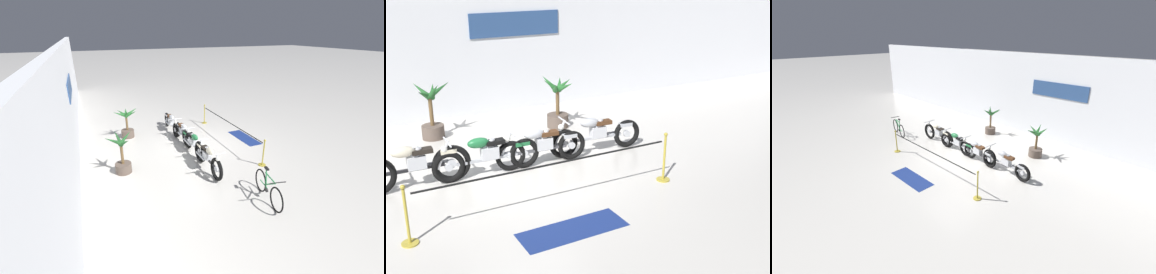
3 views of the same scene
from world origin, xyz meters
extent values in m
plane|color=silver|center=(0.00, 0.00, 0.00)|extent=(120.00, 120.00, 0.00)
cube|color=white|center=(0.00, 5.12, 2.10)|extent=(28.00, 0.25, 4.20)
cube|color=navy|center=(1.83, 4.98, 2.61)|extent=(2.78, 0.04, 0.70)
torus|color=black|center=(-1.35, 0.70, 0.40)|extent=(0.80, 0.14, 0.80)
cylinder|color=silver|center=(-1.35, 0.70, 0.40)|extent=(0.19, 0.08, 0.19)
cube|color=silver|center=(-2.03, 0.72, 0.56)|extent=(0.37, 0.23, 0.26)
cylinder|color=silver|center=(-2.07, 0.72, 0.76)|extent=(0.18, 0.11, 0.24)
cylinder|color=silver|center=(-1.99, 0.72, 0.76)|extent=(0.18, 0.11, 0.24)
cylinder|color=silver|center=(-1.73, 0.85, 0.42)|extent=(0.70, 0.09, 0.07)
cube|color=black|center=(-2.08, 0.72, 0.42)|extent=(1.18, 0.09, 0.06)
ellipsoid|color=beige|center=(-2.26, 0.72, 0.82)|extent=(0.47, 0.23, 0.22)
cube|color=black|center=(-1.90, 0.71, 0.78)|extent=(0.40, 0.21, 0.09)
cube|color=beige|center=(-1.40, 0.70, 0.69)|extent=(0.32, 0.17, 0.08)
torus|color=black|center=(-1.42, 0.67, 0.34)|extent=(0.69, 0.13, 0.69)
torus|color=black|center=(0.24, 0.65, 0.34)|extent=(0.69, 0.13, 0.69)
cylinder|color=silver|center=(-1.42, 0.67, 0.34)|extent=(0.16, 0.08, 0.16)
cylinder|color=silver|center=(0.24, 0.65, 0.34)|extent=(0.16, 0.08, 0.16)
cylinder|color=silver|center=(-1.51, 0.67, 0.63)|extent=(0.30, 0.06, 0.59)
cube|color=silver|center=(-0.54, 0.66, 0.50)|extent=(0.36, 0.22, 0.26)
cylinder|color=silver|center=(-0.59, 0.66, 0.70)|extent=(0.18, 0.11, 0.24)
cylinder|color=silver|center=(-0.50, 0.66, 0.70)|extent=(0.18, 0.11, 0.24)
cylinder|color=silver|center=(-0.24, 0.80, 0.36)|extent=(0.70, 0.08, 0.07)
cube|color=#ADAFB5|center=(-0.59, 0.66, 0.36)|extent=(1.33, 0.08, 0.06)
ellipsoid|color=#1E6B38|center=(-0.77, 0.66, 0.76)|extent=(0.46, 0.23, 0.22)
cube|color=black|center=(-0.41, 0.66, 0.72)|extent=(0.40, 0.21, 0.09)
cube|color=#1E6B38|center=(0.19, 0.65, 0.58)|extent=(0.32, 0.16, 0.08)
cylinder|color=silver|center=(-1.40, 0.67, 0.89)|extent=(0.04, 0.62, 0.04)
sphere|color=silver|center=(-1.48, 0.67, 0.75)|extent=(0.14, 0.14, 0.14)
torus|color=black|center=(-0.08, 0.66, 0.34)|extent=(0.69, 0.14, 0.68)
torus|color=black|center=(1.39, 0.60, 0.34)|extent=(0.69, 0.14, 0.68)
cylinder|color=silver|center=(-0.08, 0.66, 0.34)|extent=(0.16, 0.09, 0.16)
cylinder|color=silver|center=(1.39, 0.60, 0.34)|extent=(0.16, 0.09, 0.16)
cylinder|color=silver|center=(-0.17, 0.66, 0.62)|extent=(0.31, 0.07, 0.59)
cube|color=silver|center=(0.70, 0.63, 0.50)|extent=(0.37, 0.23, 0.26)
cylinder|color=silver|center=(0.66, 0.63, 0.70)|extent=(0.18, 0.12, 0.24)
cylinder|color=silver|center=(0.74, 0.63, 0.70)|extent=(0.18, 0.12, 0.24)
cylinder|color=silver|center=(1.01, 0.76, 0.36)|extent=(0.70, 0.10, 0.07)
cube|color=#47474C|center=(0.65, 0.63, 0.36)|extent=(1.17, 0.11, 0.06)
ellipsoid|color=#B7BABF|center=(0.47, 0.64, 0.76)|extent=(0.47, 0.24, 0.22)
cube|color=#4C2D19|center=(0.83, 0.62, 0.72)|extent=(0.41, 0.22, 0.09)
cube|color=#B7BABF|center=(1.34, 0.60, 0.58)|extent=(0.33, 0.17, 0.08)
cylinder|color=silver|center=(-0.06, 0.66, 0.89)|extent=(0.06, 0.62, 0.04)
sphere|color=silver|center=(-0.14, 0.66, 0.75)|extent=(0.14, 0.14, 0.14)
torus|color=black|center=(1.26, 0.76, 0.35)|extent=(0.71, 0.17, 0.70)
torus|color=black|center=(2.94, 0.65, 0.35)|extent=(0.71, 0.17, 0.70)
cylinder|color=silver|center=(1.26, 0.76, 0.35)|extent=(0.17, 0.09, 0.16)
cylinder|color=silver|center=(2.94, 0.65, 0.35)|extent=(0.17, 0.09, 0.16)
cylinder|color=silver|center=(1.17, 0.77, 0.63)|extent=(0.31, 0.08, 0.59)
cube|color=silver|center=(2.15, 0.71, 0.51)|extent=(0.37, 0.24, 0.26)
cylinder|color=silver|center=(2.11, 0.71, 0.71)|extent=(0.19, 0.12, 0.24)
cylinder|color=silver|center=(2.19, 0.70, 0.71)|extent=(0.19, 0.12, 0.24)
cylinder|color=silver|center=(2.46, 0.83, 0.37)|extent=(0.70, 0.12, 0.07)
cube|color=#ADAFB5|center=(2.10, 0.71, 0.37)|extent=(1.35, 0.15, 0.06)
ellipsoid|color=#B7BABF|center=(1.92, 0.72, 0.77)|extent=(0.47, 0.25, 0.22)
cube|color=#4C2D19|center=(2.28, 0.70, 0.73)|extent=(0.41, 0.23, 0.09)
cube|color=#B7BABF|center=(2.89, 0.66, 0.59)|extent=(0.33, 0.18, 0.08)
cylinder|color=silver|center=(1.28, 0.76, 0.90)|extent=(0.08, 0.62, 0.04)
sphere|color=silver|center=(1.20, 0.77, 0.76)|extent=(0.14, 0.14, 0.14)
cylinder|color=brown|center=(-1.10, 3.56, 0.18)|extent=(0.57, 0.57, 0.35)
cylinder|color=brown|center=(-1.10, 3.56, 0.74)|extent=(0.10, 0.10, 0.77)
cone|color=#235B28|center=(-0.84, 3.62, 1.26)|extent=(0.67, 0.29, 0.46)
cone|color=#235B28|center=(-0.97, 3.79, 1.21)|extent=(0.38, 0.62, 0.44)
cone|color=#235B28|center=(-1.26, 3.70, 1.27)|extent=(0.49, 0.45, 0.51)
cone|color=#235B28|center=(-1.26, 3.46, 1.21)|extent=(0.47, 0.40, 0.40)
cone|color=#235B28|center=(-1.02, 3.38, 1.29)|extent=(0.33, 0.52, 0.54)
cylinder|color=brown|center=(2.14, 2.86, 0.18)|extent=(0.59, 0.59, 0.36)
cylinder|color=brown|center=(2.14, 2.86, 0.72)|extent=(0.10, 0.10, 0.71)
cone|color=#286B2D|center=(2.31, 2.84, 1.19)|extent=(0.49, 0.22, 0.41)
cone|color=#286B2D|center=(2.28, 3.02, 1.18)|extent=(0.43, 0.49, 0.46)
cone|color=#286B2D|center=(2.03, 3.13, 1.20)|extent=(0.34, 0.69, 0.49)
cone|color=#286B2D|center=(1.95, 2.86, 1.21)|extent=(0.52, 0.16, 0.44)
cone|color=#286B2D|center=(2.00, 2.66, 1.17)|extent=(0.43, 0.57, 0.46)
cone|color=#286B2D|center=(2.25, 2.60, 1.19)|extent=(0.34, 0.66, 0.47)
cylinder|color=gold|center=(-2.59, -1.33, 0.01)|extent=(0.28, 0.28, 0.03)
cylinder|color=gold|center=(-2.59, -1.33, 0.50)|extent=(0.05, 0.05, 0.95)
sphere|color=gold|center=(-2.59, -1.33, 1.01)|extent=(0.08, 0.08, 0.08)
cylinder|color=black|center=(-0.03, -1.33, 0.88)|extent=(4.91, 0.04, 0.04)
cylinder|color=gold|center=(2.53, -1.33, 0.01)|extent=(0.28, 0.28, 0.03)
cylinder|color=gold|center=(2.53, -1.33, 0.50)|extent=(0.05, 0.05, 0.95)
sphere|color=gold|center=(2.53, -1.33, 1.01)|extent=(0.08, 0.08, 0.08)
cube|color=navy|center=(-0.07, -2.20, 0.00)|extent=(1.90, 0.72, 0.01)
camera|label=1|loc=(-9.43, 4.40, 4.74)|focal=24.00mm
camera|label=2|loc=(-3.41, -8.54, 4.27)|focal=45.00mm
camera|label=3|loc=(7.37, -6.64, 5.15)|focal=24.00mm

